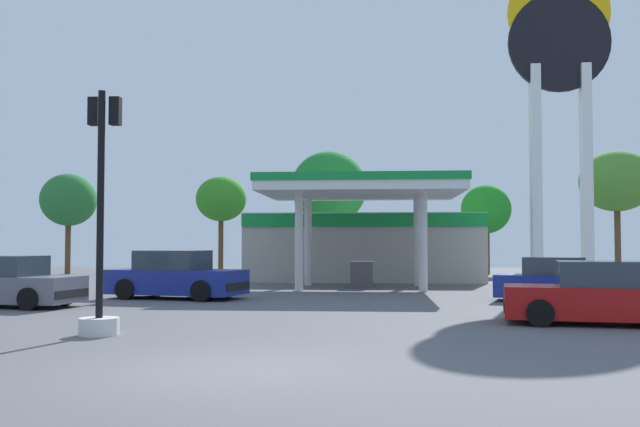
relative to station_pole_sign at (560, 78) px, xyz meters
name	(u,v)px	position (x,y,z in m)	size (l,w,h in m)	color
ground_plane	(237,370)	(-9.68, -19.96, -8.74)	(90.00, 90.00, 0.00)	#56565B
gas_station	(364,241)	(-8.25, 4.83, -6.79)	(11.30, 13.33, 4.43)	#ADA89E
station_pole_sign	(560,78)	(0.00, 0.00, 0.00)	(4.21, 0.56, 13.60)	white
car_0	(176,277)	(-14.26, -6.95, -8.03)	(4.74, 2.84, 1.59)	black
car_1	(8,284)	(-18.21, -10.34, -8.08)	(4.31, 2.37, 1.46)	black
car_2	(596,296)	(-2.76, -13.64, -8.10)	(4.18, 2.31, 1.42)	black
car_3	(559,282)	(-2.00, -7.33, -8.11)	(4.18, 2.64, 1.39)	black
traffic_signal_1	(101,256)	(-13.15, -16.29, -7.18)	(0.78, 0.78, 4.87)	silver
tree_0	(69,200)	(-26.01, 11.14, -4.32)	(3.32, 3.32, 6.01)	brown
tree_1	(221,200)	(-16.53, 10.18, -4.39)	(2.89, 2.89, 5.68)	brown
tree_2	(329,188)	(-10.45, 12.32, -3.58)	(4.52, 4.52, 7.35)	brown
tree_3	(486,210)	(-1.15, 12.59, -4.92)	(2.93, 2.93, 5.30)	brown
tree_4	(617,182)	(6.30, 12.30, -3.32)	(4.20, 4.20, 7.21)	brown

